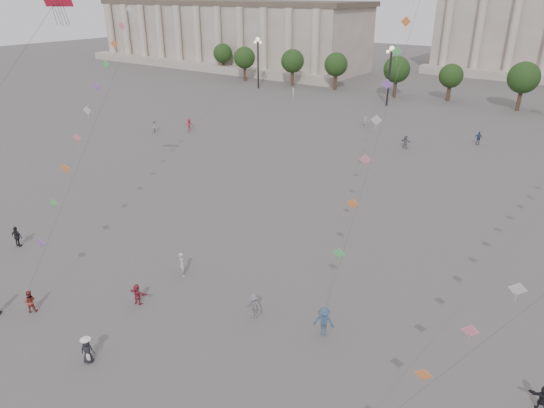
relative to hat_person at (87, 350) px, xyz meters
The scene contains 20 objects.
ground 3.90m from the hat_person, 75.23° to the left, with size 360.00×360.00×0.00m, color #514E4C.
hall_west 122.72m from the hat_person, 127.18° to the left, with size 84.00×26.22×17.20m.
tree_row 81.82m from the hat_person, 89.32° to the left, with size 137.12×5.12×8.00m.
lamp_post_far_west 86.09m from the hat_person, 120.86° to the left, with size 2.00×0.90×10.65m.
lamp_post_mid_west 75.30m from the hat_person, 100.78° to the left, with size 2.00×0.90×10.65m.
person_crowd_0 58.03m from the hat_person, 83.63° to the left, with size 1.08×0.45×1.85m, color navy.
person_crowd_1 49.89m from the hat_person, 134.03° to the left, with size 0.88×0.68×1.80m, color #ADACA9.
person_crowd_2 50.26m from the hat_person, 128.24° to the left, with size 1.22×0.70×1.89m, color maroon.
person_crowd_3 24.43m from the hat_person, 27.63° to the left, with size 1.43×0.45×1.54m, color black.
person_crowd_4 58.39m from the hat_person, 100.45° to the left, with size 1.46×0.47×1.58m, color silver.
person_crowd_6 10.21m from the hat_person, 59.60° to the left, with size 1.17×0.67×1.81m, color slate.
person_crowd_10 76.70m from the hat_person, 114.75° to the left, with size 0.67×0.44×1.85m, color silver.
person_crowd_12 50.18m from the hat_person, 91.22° to the left, with size 1.64×0.52×1.77m, color slate.
person_crowd_13 9.99m from the hat_person, 103.16° to the left, with size 0.70×0.46×1.93m, color #AEADAA.
tourist_2 5.81m from the hat_person, 111.84° to the left, with size 1.40×0.45×1.51m, color #9B2A3E.
tourist_4 17.36m from the hat_person, 163.56° to the left, with size 1.05×0.44×1.80m, color black.
kite_flyer_0 7.25m from the hat_person, behind, with size 0.77×0.60×1.58m, color maroon.
kite_flyer_1 13.91m from the hat_person, 45.82° to the left, with size 1.26×0.72×1.95m, color #2F4B6B.
hat_person is the anchor object (origin of this frame).
dragon_kite 25.22m from the hat_person, 144.11° to the left, with size 3.96×7.45×22.63m.
Camera 1 is at (20.34, -15.22, 19.51)m, focal length 32.00 mm.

